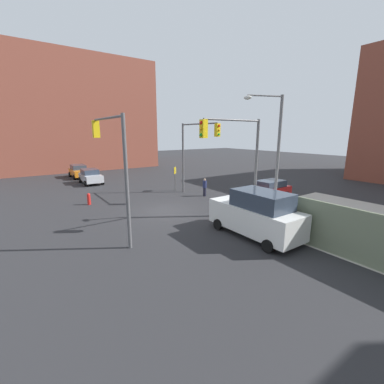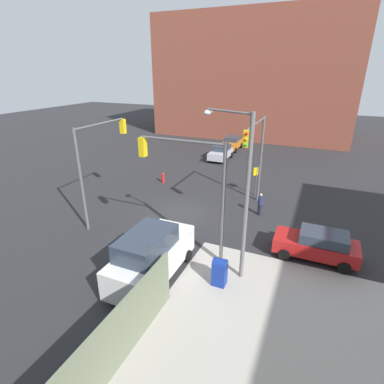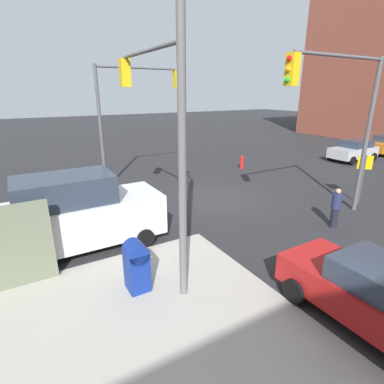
% 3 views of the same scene
% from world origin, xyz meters
% --- Properties ---
extents(ground_plane, '(120.00, 120.00, 0.00)m').
position_xyz_m(ground_plane, '(0.00, 0.00, 0.00)').
color(ground_plane, '#28282B').
extents(sidewalk_corner, '(12.00, 12.00, 0.01)m').
position_xyz_m(sidewalk_corner, '(9.00, 9.00, 0.01)').
color(sidewalk_corner, '#ADA89E').
rests_on(sidewalk_corner, ground).
extents(building_brick_west, '(16.00, 28.00, 16.85)m').
position_xyz_m(building_brick_west, '(-32.00, -2.09, 8.43)').
color(building_brick_west, brown).
rests_on(building_brick_west, ground).
extents(traffic_signal_nw_corner, '(5.29, 0.36, 6.50)m').
position_xyz_m(traffic_signal_nw_corner, '(-2.49, 4.50, 4.62)').
color(traffic_signal_nw_corner, '#59595B').
rests_on(traffic_signal_nw_corner, ground).
extents(traffic_signal_se_corner, '(4.96, 0.36, 6.50)m').
position_xyz_m(traffic_signal_se_corner, '(2.63, -4.50, 4.60)').
color(traffic_signal_se_corner, '#59595B').
rests_on(traffic_signal_se_corner, ground).
extents(traffic_signal_ne_corner, '(0.36, 4.81, 6.50)m').
position_xyz_m(traffic_signal_ne_corner, '(4.50, 2.69, 4.59)').
color(traffic_signal_ne_corner, '#59595B').
rests_on(traffic_signal_ne_corner, ground).
extents(street_lamp_corner, '(1.23, 2.52, 8.00)m').
position_xyz_m(street_lamp_corner, '(5.07, 5.45, 4.70)').
color(street_lamp_corner, slate).
rests_on(street_lamp_corner, ground).
extents(warning_sign_two_way, '(0.48, 0.48, 2.40)m').
position_xyz_m(warning_sign_two_way, '(-5.40, 4.13, 1.64)').
color(warning_sign_two_way, '#4C4C4C').
rests_on(warning_sign_two_way, ground).
extents(mailbox_blue, '(0.56, 0.64, 1.43)m').
position_xyz_m(mailbox_blue, '(6.20, 5.00, 0.76)').
color(mailbox_blue, navy).
rests_on(mailbox_blue, ground).
extents(fire_hydrant, '(0.26, 0.26, 0.94)m').
position_xyz_m(fire_hydrant, '(-5.00, -4.20, 0.49)').
color(fire_hydrant, red).
rests_on(fire_hydrant, ground).
extents(hatchback_orange, '(4.14, 2.02, 1.62)m').
position_xyz_m(hatchback_orange, '(-19.28, -2.00, 0.84)').
color(hatchback_orange, orange).
rests_on(hatchback_orange, ground).
extents(hatchback_red, '(2.02, 4.30, 1.62)m').
position_xyz_m(hatchback_red, '(2.02, 9.11, 0.84)').
color(hatchback_red, '#B21919').
rests_on(hatchback_red, ground).
extents(coupe_silver, '(3.97, 2.02, 1.62)m').
position_xyz_m(coupe_silver, '(-14.21, -1.79, 0.84)').
color(coupe_silver, '#B7BABF').
rests_on(coupe_silver, ground).
extents(van_white_delivery, '(5.40, 2.32, 2.62)m').
position_xyz_m(van_white_delivery, '(7.04, 1.80, 1.28)').
color(van_white_delivery, white).
rests_on(van_white_delivery, ground).
extents(pedestrian_crossing, '(0.36, 0.36, 1.62)m').
position_xyz_m(pedestrian_crossing, '(-2.00, 5.20, 0.84)').
color(pedestrian_crossing, navy).
rests_on(pedestrian_crossing, ground).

